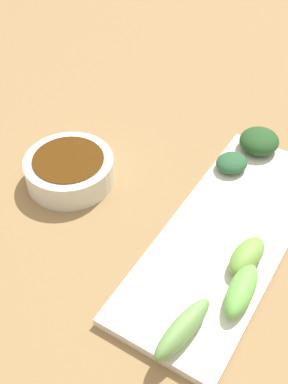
# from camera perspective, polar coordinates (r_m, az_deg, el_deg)

# --- Properties ---
(tabletop) EXTENTS (2.10, 2.10, 0.02)m
(tabletop) POSITION_cam_1_polar(r_m,az_deg,el_deg) (0.65, 0.24, -3.19)
(tabletop) COLOR olive
(tabletop) RESTS_ON ground
(sauce_bowl) EXTENTS (0.12, 0.12, 0.04)m
(sauce_bowl) POSITION_cam_1_polar(r_m,az_deg,el_deg) (0.68, -8.81, 2.59)
(sauce_bowl) COLOR silver
(sauce_bowl) RESTS_ON tabletop
(serving_plate) EXTENTS (0.14, 0.37, 0.01)m
(serving_plate) POSITION_cam_1_polar(r_m,az_deg,el_deg) (0.62, 9.72, -5.01)
(serving_plate) COLOR silver
(serving_plate) RESTS_ON tabletop
(broccoli_leafy_0) EXTENTS (0.05, 0.06, 0.02)m
(broccoli_leafy_0) POSITION_cam_1_polar(r_m,az_deg,el_deg) (0.69, 10.23, 3.37)
(broccoli_leafy_0) COLOR #275733
(broccoli_leafy_0) RESTS_ON serving_plate
(broccoli_stalk_1) EXTENTS (0.03, 0.08, 0.02)m
(broccoli_stalk_1) POSITION_cam_1_polar(r_m,az_deg,el_deg) (0.55, 11.32, -11.17)
(broccoli_stalk_1) COLOR #6ABB4B
(broccoli_stalk_1) RESTS_ON serving_plate
(broccoli_stalk_2) EXTENTS (0.04, 0.07, 0.03)m
(broccoli_stalk_2) POSITION_cam_1_polar(r_m,az_deg,el_deg) (0.58, 11.96, -7.30)
(broccoli_stalk_2) COLOR #71A642
(broccoli_stalk_2) RESTS_ON serving_plate
(broccoli_stalk_3) EXTENTS (0.04, 0.09, 0.03)m
(broccoli_stalk_3) POSITION_cam_1_polar(r_m,az_deg,el_deg) (0.51, 4.56, -15.65)
(broccoli_stalk_3) COLOR #71A757
(broccoli_stalk_3) RESTS_ON serving_plate
(broccoli_leafy_4) EXTENTS (0.06, 0.06, 0.03)m
(broccoli_leafy_4) POSITION_cam_1_polar(r_m,az_deg,el_deg) (0.73, 13.32, 5.82)
(broccoli_leafy_4) COLOR #214A20
(broccoli_leafy_4) RESTS_ON serving_plate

